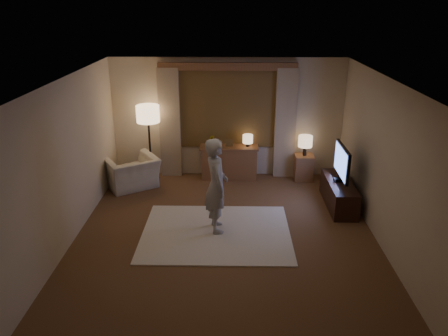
{
  "coord_description": "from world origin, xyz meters",
  "views": [
    {
      "loc": [
        0.1,
        -6.49,
        3.71
      ],
      "look_at": [
        -0.03,
        0.6,
        0.97
      ],
      "focal_mm": 35.0,
      "sensor_mm": 36.0,
      "label": 1
    }
  ],
  "objects_px": {
    "sideboard": "(229,163)",
    "person": "(216,185)",
    "armchair": "(132,172)",
    "tv_stand": "(339,194)",
    "side_table": "(304,167)"
  },
  "relations": [
    {
      "from": "armchair",
      "to": "person",
      "type": "xyz_separation_m",
      "value": [
        1.84,
        -1.81,
        0.51
      ]
    },
    {
      "from": "person",
      "to": "side_table",
      "type": "bearing_deg",
      "value": -49.02
    },
    {
      "from": "armchair",
      "to": "side_table",
      "type": "relative_size",
      "value": 1.8
    },
    {
      "from": "sideboard",
      "to": "side_table",
      "type": "distance_m",
      "value": 1.63
    },
    {
      "from": "armchair",
      "to": "person",
      "type": "bearing_deg",
      "value": 102.73
    },
    {
      "from": "side_table",
      "to": "tv_stand",
      "type": "distance_m",
      "value": 1.39
    },
    {
      "from": "sideboard",
      "to": "side_table",
      "type": "relative_size",
      "value": 2.14
    },
    {
      "from": "tv_stand",
      "to": "person",
      "type": "distance_m",
      "value": 2.58
    },
    {
      "from": "sideboard",
      "to": "person",
      "type": "distance_m",
      "value": 2.41
    },
    {
      "from": "armchair",
      "to": "tv_stand",
      "type": "bearing_deg",
      "value": 136.19
    },
    {
      "from": "sideboard",
      "to": "armchair",
      "type": "bearing_deg",
      "value": -165.18
    },
    {
      "from": "sideboard",
      "to": "person",
      "type": "relative_size",
      "value": 0.74
    },
    {
      "from": "side_table",
      "to": "person",
      "type": "bearing_deg",
      "value": -128.44
    },
    {
      "from": "side_table",
      "to": "person",
      "type": "height_order",
      "value": "person"
    },
    {
      "from": "person",
      "to": "sideboard",
      "type": "bearing_deg",
      "value": -15.33
    }
  ]
}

